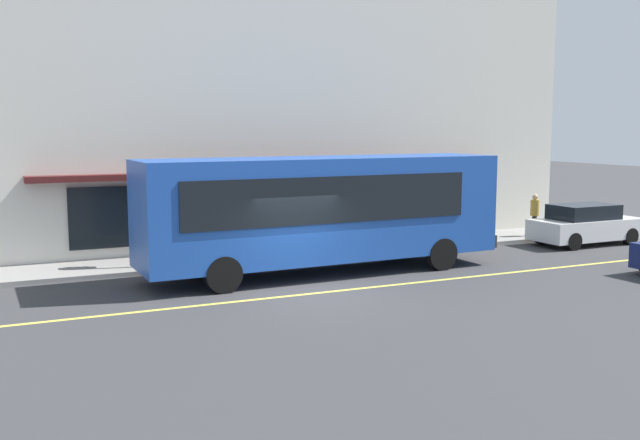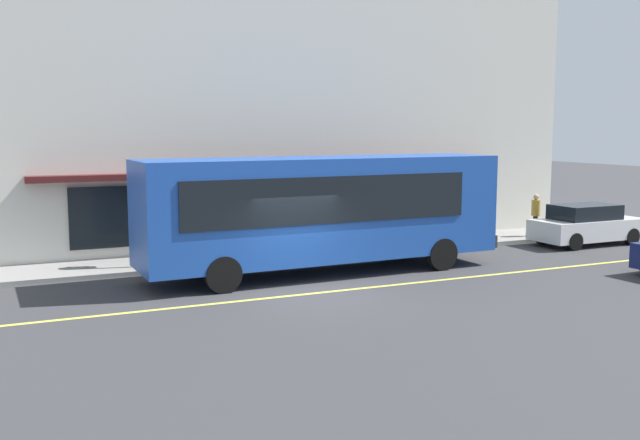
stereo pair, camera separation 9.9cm
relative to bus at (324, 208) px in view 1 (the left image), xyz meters
name	(u,v)px [view 1 (the left image)]	position (x,y,z in m)	size (l,w,h in m)	color
ground	(311,294)	(-1.45, -2.29, -1.99)	(120.00, 120.00, 0.00)	#38383A
sidewalk	(245,257)	(-1.45, 3.15, -1.91)	(80.00, 2.53, 0.15)	gray
lane_centre_stripe	(311,294)	(-1.45, -2.29, -1.98)	(36.00, 0.16, 0.01)	#D8D14C
storefront_building	(244,55)	(0.48, 8.62, 5.27)	(24.52, 9.02, 14.53)	silver
bus	(324,208)	(0.00, 0.00, 0.00)	(11.19, 2.81, 3.50)	#1E4CAD
traffic_light	(157,188)	(-4.42, 2.58, 0.55)	(0.30, 0.52, 3.20)	#2D2D33
car_white	(585,225)	(11.22, 0.79, -1.24)	(4.32, 1.90, 1.52)	white
pedestrian_waiting	(278,221)	(-0.19, 3.28, -0.76)	(0.34, 0.34, 1.78)	black
pedestrian_by_curb	(535,211)	(10.29, 2.51, -0.85)	(0.34, 0.34, 1.64)	black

